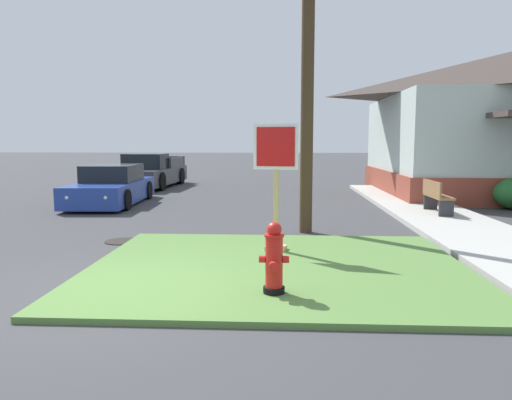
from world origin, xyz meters
The scene contains 11 objects.
ground_plane centered at (0.00, 0.00, 0.00)m, with size 160.00×160.00×0.00m, color #3D3D3F.
grass_corner_patch centered at (2.00, 1.26, 0.04)m, with size 5.82×4.79×0.08m, color #567F3D.
sidewalk_strip centered at (6.11, 5.78, 0.06)m, with size 2.20×18.05×0.12m, color #B2AFA8.
fire_hydrant centered at (1.96, -0.13, 0.51)m, with size 0.38×0.34×0.91m.
stop_sign centered at (1.95, 2.27, 1.19)m, with size 0.77×0.34×2.22m.
manhole_cover centered at (-1.12, 3.21, 0.01)m, with size 0.70×0.70×0.02m, color black.
parked_sedan_blue centered at (-3.38, 8.91, 0.54)m, with size 2.04×4.55×1.25m.
pickup_truck_charcoal centered at (-3.68, 14.58, 0.62)m, with size 2.21×5.27×1.48m.
street_bench centered at (6.12, 6.72, 0.58)m, with size 0.42×1.47×0.85m.
utility_pole centered at (2.59, 4.41, 4.61)m, with size 1.31×0.27×8.87m.
corner_house centered at (10.62, 12.45, 2.72)m, with size 9.84×9.42×5.31m.
Camera 1 is at (2.05, -6.00, 1.99)m, focal length 33.49 mm.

